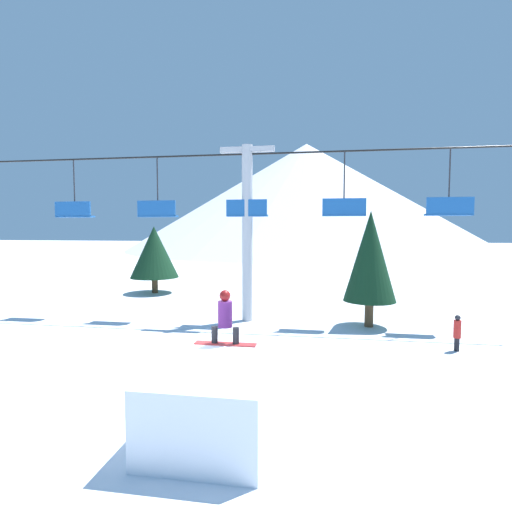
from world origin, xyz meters
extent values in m
plane|color=white|center=(0.00, 0.00, 0.00)|extent=(220.00, 220.00, 0.00)
cone|color=silver|center=(0.00, 70.15, 10.15)|extent=(67.98, 67.98, 20.30)
cube|color=white|center=(1.12, -0.73, 0.72)|extent=(2.25, 3.57, 1.45)
cube|color=silver|center=(1.12, 1.01, 1.42)|extent=(2.25, 0.10, 0.06)
cube|color=#B22D2D|center=(1.01, 0.34, 1.46)|extent=(1.45, 0.26, 0.03)
cylinder|color=black|center=(0.76, 0.34, 1.67)|extent=(0.15, 0.15, 0.38)
cylinder|color=black|center=(1.27, 0.34, 1.67)|extent=(0.15, 0.15, 0.38)
cylinder|color=#471956|center=(1.01, 0.34, 2.16)|extent=(0.33, 0.33, 0.60)
sphere|color=maroon|center=(1.01, 0.34, 2.59)|extent=(0.26, 0.26, 0.26)
cylinder|color=#B2B2B7|center=(-0.07, 8.86, 3.88)|extent=(0.47, 0.47, 7.76)
cube|color=#B2B2B7|center=(-0.07, 8.86, 7.56)|extent=(2.40, 0.24, 0.24)
cylinder|color=black|center=(-0.07, 8.86, 7.36)|extent=(24.50, 0.08, 0.08)
cylinder|color=#28282D|center=(-8.40, 8.86, 6.02)|extent=(0.06, 0.06, 2.68)
cube|color=#195199|center=(-8.40, 8.86, 4.68)|extent=(1.80, 0.44, 0.08)
cube|color=#195199|center=(-8.40, 8.68, 5.03)|extent=(1.80, 0.08, 0.70)
cylinder|color=#28282D|center=(-4.24, 8.86, 6.02)|extent=(0.06, 0.06, 2.68)
cube|color=#195199|center=(-4.24, 8.86, 4.68)|extent=(1.80, 0.44, 0.08)
cube|color=#195199|center=(-4.24, 8.68, 5.03)|extent=(1.80, 0.08, 0.70)
cylinder|color=#28282D|center=(-0.07, 8.86, 6.02)|extent=(0.06, 0.06, 2.68)
cube|color=#195199|center=(-0.07, 8.86, 4.68)|extent=(1.80, 0.44, 0.08)
cube|color=#195199|center=(-0.07, 8.68, 5.03)|extent=(1.80, 0.08, 0.70)
cylinder|color=#28282D|center=(4.09, 8.86, 6.02)|extent=(0.06, 0.06, 2.68)
cube|color=#195199|center=(4.09, 8.86, 4.68)|extent=(1.80, 0.44, 0.08)
cube|color=#195199|center=(4.09, 8.68, 5.03)|extent=(1.80, 0.08, 0.70)
cylinder|color=#28282D|center=(8.26, 8.86, 6.02)|extent=(0.06, 0.06, 2.68)
cube|color=#195199|center=(8.26, 8.86, 4.68)|extent=(1.80, 0.44, 0.08)
cube|color=#195199|center=(8.26, 8.68, 5.03)|extent=(1.80, 0.08, 0.70)
cylinder|color=#4C3823|center=(5.18, 8.59, 0.55)|extent=(0.36, 0.36, 1.09)
cone|color=black|center=(5.18, 8.59, 2.98)|extent=(2.17, 2.17, 3.78)
cylinder|color=#4C3823|center=(-7.30, 15.33, 0.50)|extent=(0.38, 0.38, 1.00)
cone|color=black|center=(-7.30, 15.33, 2.62)|extent=(3.03, 3.03, 3.26)
cylinder|color=black|center=(7.73, 5.63, 0.23)|extent=(0.17, 0.17, 0.45)
cylinder|color=red|center=(7.73, 5.63, 0.75)|extent=(0.24, 0.24, 0.60)
sphere|color=#232328|center=(7.73, 5.63, 1.14)|extent=(0.18, 0.18, 0.18)
camera|label=1|loc=(3.21, -8.50, 4.15)|focal=28.00mm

